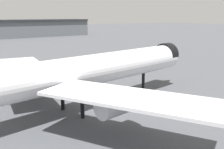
{
  "coord_description": "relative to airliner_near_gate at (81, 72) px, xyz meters",
  "views": [
    {
      "loc": [
        -23.96,
        -44.25,
        18.47
      ],
      "look_at": [
        5.1,
        4.11,
        6.02
      ],
      "focal_mm": 43.44,
      "sensor_mm": 36.0,
      "label": 1
    }
  ],
  "objects": [
    {
      "name": "airliner_near_gate",
      "position": [
        0.0,
        0.0,
        0.0
      ],
      "size": [
        64.19,
        57.63,
        17.46
      ],
      "rotation": [
        0.0,
        0.0,
        0.23
      ],
      "color": "white",
      "rests_on": "ground"
    },
    {
      "name": "ground",
      "position": [
        2.88,
        -2.22,
        -7.69
      ],
      "size": [
        900.0,
        900.0,
        0.0
      ],
      "primitive_type": "plane",
      "color": "#4C4F54"
    },
    {
      "name": "traffic_cone_near_nose",
      "position": [
        5.64,
        35.83,
        -7.32
      ],
      "size": [
        0.6,
        0.6,
        0.75
      ],
      "primitive_type": "cone",
      "color": "#F2600C",
      "rests_on": "ground"
    }
  ]
}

